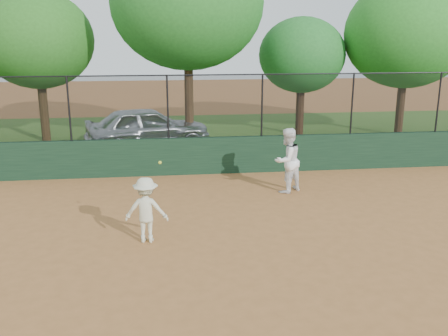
{
  "coord_description": "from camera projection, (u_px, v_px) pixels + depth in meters",
  "views": [
    {
      "loc": [
        -0.68,
        -9.63,
        4.42
      ],
      "look_at": [
        0.8,
        2.2,
        1.2
      ],
      "focal_mm": 40.0,
      "sensor_mm": 36.0,
      "label": 1
    }
  ],
  "objects": [
    {
      "name": "back_wall",
      "position": [
        185.0,
        156.0,
        16.05
      ],
      "size": [
        26.0,
        0.2,
        1.2
      ],
      "primitive_type": "cube",
      "color": "#193822",
      "rests_on": "ground"
    },
    {
      "name": "tree_1",
      "position": [
        37.0,
        40.0,
        20.08
      ],
      "size": [
        4.53,
        4.11,
        6.12
      ],
      "color": "#432E17",
      "rests_on": "ground"
    },
    {
      "name": "player_second",
      "position": [
        287.0,
        160.0,
        14.19
      ],
      "size": [
        1.14,
        1.08,
        1.86
      ],
      "primitive_type": "imported",
      "rotation": [
        0.0,
        0.0,
        3.72
      ],
      "color": "white",
      "rests_on": "ground"
    },
    {
      "name": "grass_strip",
      "position": [
        178.0,
        137.0,
        21.95
      ],
      "size": [
        36.0,
        12.0,
        0.01
      ],
      "primitive_type": "cube",
      "color": "#30561B",
      "rests_on": "ground"
    },
    {
      "name": "tree_4",
      "position": [
        407.0,
        34.0,
        21.32
      ],
      "size": [
        5.36,
        4.88,
        6.73
      ],
      "color": "#422917",
      "rests_on": "ground"
    },
    {
      "name": "ground",
      "position": [
        199.0,
        251.0,
        10.46
      ],
      "size": [
        80.0,
        80.0,
        0.0
      ],
      "primitive_type": "plane",
      "color": "#A86836",
      "rests_on": "ground"
    },
    {
      "name": "fence_assembly",
      "position": [
        183.0,
        106.0,
        15.62
      ],
      "size": [
        26.0,
        0.06,
        2.0
      ],
      "color": "black",
      "rests_on": "back_wall"
    },
    {
      "name": "player_main",
      "position": [
        146.0,
        210.0,
        10.8
      ],
      "size": [
        1.0,
        0.74,
        1.91
      ],
      "color": "beige",
      "rests_on": "ground"
    },
    {
      "name": "parked_car",
      "position": [
        148.0,
        128.0,
        19.7
      ],
      "size": [
        5.18,
        3.02,
        1.66
      ],
      "primitive_type": "imported",
      "rotation": [
        0.0,
        0.0,
        1.8
      ],
      "color": "#B8BDC3",
      "rests_on": "ground"
    },
    {
      "name": "tree_2",
      "position": [
        187.0,
        3.0,
        19.01
      ],
      "size": [
        5.89,
        5.35,
        8.09
      ],
      "color": "#483019",
      "rests_on": "ground"
    },
    {
      "name": "tree_3",
      "position": [
        302.0,
        55.0,
        21.68
      ],
      "size": [
        3.78,
        3.44,
        5.15
      ],
      "color": "#3C2314",
      "rests_on": "ground"
    }
  ]
}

